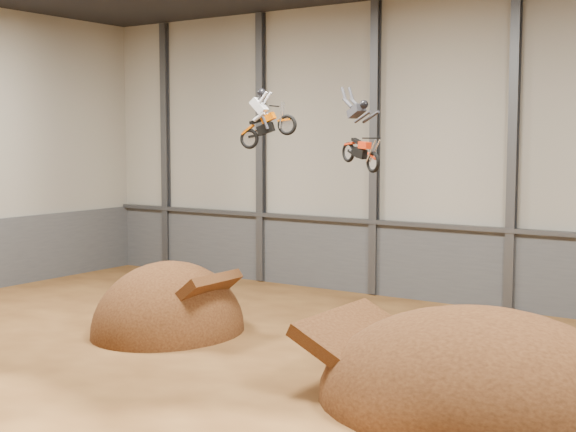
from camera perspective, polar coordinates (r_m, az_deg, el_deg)
The scene contains 12 objects.
floor at distance 25.19m, azimuth -3.17°, elevation -11.83°, with size 40.00×40.00×0.00m, color #543216.
back_wall at distance 37.13m, azimuth 10.90°, elevation 4.63°, with size 40.00×0.10×14.00m, color #A6A293.
lower_band_back at distance 37.48m, azimuth 10.70°, elevation -3.42°, with size 39.80×0.18×3.50m, color #4E5156.
steel_rail at distance 37.11m, azimuth 10.65°, elevation -0.70°, with size 39.80×0.35×0.20m, color #47494F.
steel_column_0 at distance 46.11m, azimuth -8.70°, elevation 4.82°, with size 0.40×0.36×13.90m, color #47494F.
steel_column_1 at distance 41.89m, azimuth -1.94°, elevation 4.82°, with size 0.40×0.36×13.90m, color #47494F.
steel_column_2 at distance 38.38m, azimuth 6.18°, elevation 4.73°, with size 0.40×0.36×13.90m, color #47494F.
steel_column_3 at distance 35.77m, azimuth 15.71°, elevation 4.50°, with size 0.40×0.36×13.90m, color #47494F.
takeoff_ramp at distance 31.86m, azimuth -8.47°, elevation -8.17°, with size 5.55×6.40×5.55m, color #3A1E0E.
landing_ramp at distance 23.97m, azimuth 13.44°, elevation -12.88°, with size 9.46×8.37×5.46m, color #3A1E0E.
fmx_rider_a at distance 28.27m, azimuth -1.23°, elevation 7.39°, with size 2.26×0.86×2.05m, color #D55800, non-canonical shape.
fmx_rider_b at distance 26.82m, azimuth 5.11°, elevation 6.13°, with size 2.88×0.82×2.47m, color red, non-canonical shape.
Camera 1 is at (14.51, -19.17, 7.50)m, focal length 50.00 mm.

